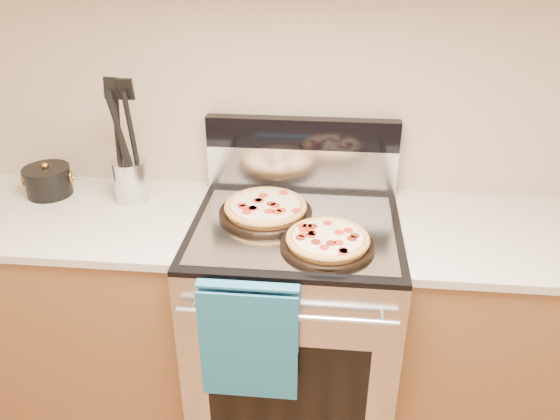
# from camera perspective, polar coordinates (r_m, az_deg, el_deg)

# --- Properties ---
(wall_back) EXTENTS (4.00, 0.00, 4.00)m
(wall_back) POSITION_cam_1_polar(r_m,az_deg,el_deg) (2.14, 2.52, 13.18)
(wall_back) COLOR tan
(wall_back) RESTS_ON ground
(range_body) EXTENTS (0.76, 0.68, 0.90)m
(range_body) POSITION_cam_1_polar(r_m,az_deg,el_deg) (2.25, 1.48, -12.06)
(range_body) COLOR #B7B7BC
(range_body) RESTS_ON ground
(oven_window) EXTENTS (0.56, 0.01, 0.40)m
(oven_window) POSITION_cam_1_polar(r_m,az_deg,el_deg) (2.00, 0.70, -18.19)
(oven_window) COLOR black
(oven_window) RESTS_ON range_body
(cooktop) EXTENTS (0.76, 0.68, 0.02)m
(cooktop) POSITION_cam_1_polar(r_m,az_deg,el_deg) (1.98, 1.64, -1.82)
(cooktop) COLOR black
(cooktop) RESTS_ON range_body
(backsplash_lower) EXTENTS (0.76, 0.06, 0.18)m
(backsplash_lower) POSITION_cam_1_polar(r_m,az_deg,el_deg) (2.22, 2.27, 4.39)
(backsplash_lower) COLOR silver
(backsplash_lower) RESTS_ON cooktop
(backsplash_upper) EXTENTS (0.76, 0.06, 0.12)m
(backsplash_upper) POSITION_cam_1_polar(r_m,az_deg,el_deg) (2.16, 2.35, 8.04)
(backsplash_upper) COLOR black
(backsplash_upper) RESTS_ON backsplash_lower
(oven_handle) EXTENTS (0.70, 0.03, 0.03)m
(oven_handle) POSITION_cam_1_polar(r_m,az_deg,el_deg) (1.74, 0.65, -11.11)
(oven_handle) COLOR silver
(oven_handle) RESTS_ON range_body
(dish_towel) EXTENTS (0.32, 0.05, 0.42)m
(dish_towel) POSITION_cam_1_polar(r_m,az_deg,el_deg) (1.81, -3.25, -13.31)
(dish_towel) COLOR #1D6C91
(dish_towel) RESTS_ON oven_handle
(foil_sheet) EXTENTS (0.70, 0.55, 0.01)m
(foil_sheet) POSITION_cam_1_polar(r_m,az_deg,el_deg) (1.95, 1.58, -1.92)
(foil_sheet) COLOR gray
(foil_sheet) RESTS_ON cooktop
(cabinet_left) EXTENTS (1.00, 0.62, 0.88)m
(cabinet_left) POSITION_cam_1_polar(r_m,az_deg,el_deg) (2.48, -19.48, -9.82)
(cabinet_left) COLOR brown
(cabinet_left) RESTS_ON ground
(countertop_left) EXTENTS (1.02, 0.64, 0.03)m
(countertop_left) POSITION_cam_1_polar(r_m,az_deg,el_deg) (2.25, -21.29, -0.54)
(countertop_left) COLOR #BBB4A8
(countertop_left) RESTS_ON cabinet_left
(cabinet_right) EXTENTS (1.00, 0.62, 0.88)m
(cabinet_right) POSITION_cam_1_polar(r_m,az_deg,el_deg) (2.40, 23.50, -12.16)
(cabinet_right) COLOR brown
(cabinet_right) RESTS_ON ground
(countertop_right) EXTENTS (1.02, 0.64, 0.03)m
(countertop_right) POSITION_cam_1_polar(r_m,az_deg,el_deg) (2.15, 25.76, -2.74)
(countertop_right) COLOR #BBB4A8
(countertop_right) RESTS_ON cabinet_right
(pepperoni_pizza_back) EXTENTS (0.41, 0.41, 0.05)m
(pepperoni_pizza_back) POSITION_cam_1_polar(r_m,az_deg,el_deg) (2.03, -1.52, 0.12)
(pepperoni_pizza_back) COLOR #B27236
(pepperoni_pizza_back) RESTS_ON foil_sheet
(pepperoni_pizza_front) EXTENTS (0.34, 0.34, 0.04)m
(pepperoni_pizza_front) POSITION_cam_1_polar(r_m,az_deg,el_deg) (1.84, 5.00, -3.24)
(pepperoni_pizza_front) COLOR #B27236
(pepperoni_pizza_front) RESTS_ON foil_sheet
(utensil_crock) EXTENTS (0.18, 0.18, 0.17)m
(utensil_crock) POSITION_cam_1_polar(r_m,az_deg,el_deg) (2.22, -15.29, 2.98)
(utensil_crock) COLOR silver
(utensil_crock) RESTS_ON countertop_left
(saucepan) EXTENTS (0.21, 0.21, 0.11)m
(saucepan) POSITION_cam_1_polar(r_m,az_deg,el_deg) (2.39, -23.04, 2.69)
(saucepan) COLOR black
(saucepan) RESTS_ON countertop_left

